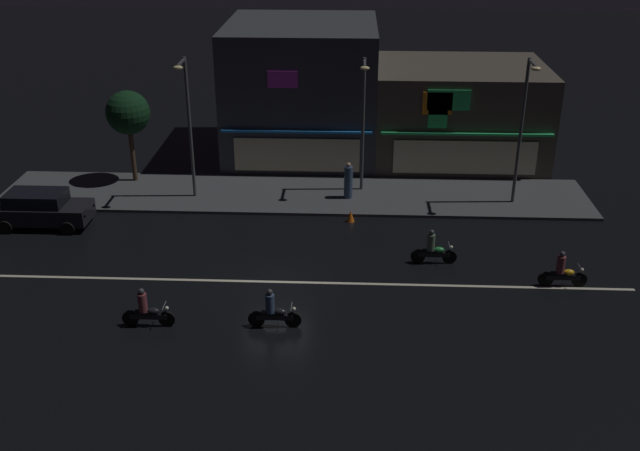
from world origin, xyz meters
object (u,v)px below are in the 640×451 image
pedestrian_on_sidewalk (348,182)px  streetlamp_west (188,118)px  streetlamp_east (523,121)px  motorcycle_following (562,272)px  motorcycle_lead (433,249)px  motorcycle_trailing_far (146,310)px  streetlamp_mid (363,115)px  parked_car_near_kerb (41,208)px  motorcycle_opposite_lane (273,311)px  traffic_cone (351,216)px

pedestrian_on_sidewalk → streetlamp_west: bearing=122.4°
streetlamp_east → motorcycle_following: 8.67m
pedestrian_on_sidewalk → motorcycle_following: bearing=-104.5°
motorcycle_lead → motorcycle_trailing_far: (-10.57, -5.23, 0.00)m
streetlamp_west → streetlamp_east: streetlamp_east is taller
streetlamp_mid → motorcycle_lead: 8.71m
streetlamp_west → parked_car_near_kerb: streetlamp_west is taller
motorcycle_lead → motorcycle_following: bearing=-22.8°
motorcycle_opposite_lane → traffic_cone: bearing=-110.7°
motorcycle_following → motorcycle_lead: bearing=164.0°
streetlamp_east → motorcycle_opposite_lane: streetlamp_east is taller
streetlamp_west → motorcycle_opposite_lane: (5.11, -11.29, -3.60)m
motorcycle_trailing_far → traffic_cone: bearing=-121.4°
parked_car_near_kerb → motorcycle_following: size_ratio=2.26×
streetlamp_west → traffic_cone: streetlamp_west is taller
parked_car_near_kerb → motorcycle_opposite_lane: size_ratio=2.26×
motorcycle_lead → traffic_cone: bearing=127.4°
streetlamp_east → motorcycle_lead: size_ratio=3.71×
streetlamp_east → motorcycle_following: size_ratio=3.71×
pedestrian_on_sidewalk → parked_car_near_kerb: (-13.97, -3.64, -0.11)m
streetlamp_mid → parked_car_near_kerb: size_ratio=1.56×
pedestrian_on_sidewalk → motorcycle_trailing_far: pedestrian_on_sidewalk is taller
streetlamp_west → traffic_cone: (7.79, -2.22, -3.96)m
motorcycle_opposite_lane → traffic_cone: 9.46m
streetlamp_mid → parked_car_near_kerb: (-14.64, -4.56, -3.25)m
motorcycle_lead → motorcycle_opposite_lane: same height
streetlamp_east → motorcycle_trailing_far: streetlamp_east is taller
traffic_cone → motorcycle_trailing_far: bearing=-127.9°
traffic_cone → parked_car_near_kerb: bearing=-175.6°
streetlamp_mid → motorcycle_opposite_lane: streetlamp_mid is taller
motorcycle_following → traffic_cone: size_ratio=3.45×
parked_car_near_kerb → motorcycle_opposite_lane: 13.93m
motorcycle_following → motorcycle_opposite_lane: bearing=-159.3°
streetlamp_mid → traffic_cone: (-0.52, -3.47, -3.84)m
streetlamp_mid → pedestrian_on_sidewalk: size_ratio=3.64×
pedestrian_on_sidewalk → motorcycle_lead: (3.55, -6.52, -0.35)m
motorcycle_following → streetlamp_mid: bearing=133.7°
streetlamp_east → pedestrian_on_sidewalk: streetlamp_east is taller
streetlamp_west → motorcycle_lead: 13.30m
streetlamp_west → streetlamp_mid: 8.41m
streetlamp_west → parked_car_near_kerb: (-6.32, -3.32, -3.37)m
motorcycle_trailing_far → pedestrian_on_sidewalk: bearing=-114.4°
motorcycle_opposite_lane → streetlamp_mid: bearing=-108.5°
streetlamp_west → streetlamp_east: size_ratio=0.98×
motorcycle_trailing_far → traffic_cone: size_ratio=3.45×
streetlamp_east → motorcycle_opposite_lane: 15.86m
pedestrian_on_sidewalk → motorcycle_opposite_lane: 11.89m
motorcycle_lead → motorcycle_following: 5.13m
parked_car_near_kerb → traffic_cone: 14.17m
motorcycle_lead → motorcycle_trailing_far: 11.79m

